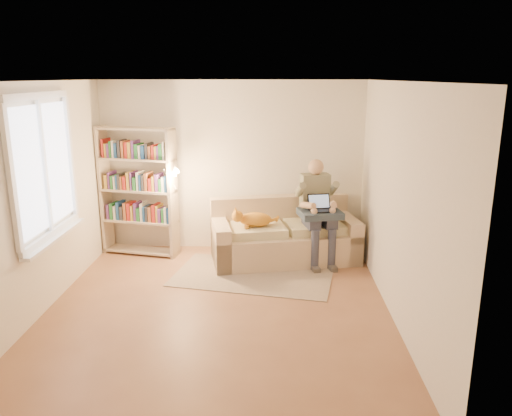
{
  "coord_description": "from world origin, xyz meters",
  "views": [
    {
      "loc": [
        0.64,
        -5.3,
        2.65
      ],
      "look_at": [
        0.41,
        1.0,
        0.98
      ],
      "focal_mm": 35.0,
      "sensor_mm": 36.0,
      "label": 1
    }
  ],
  "objects_px": {
    "laptop": "(321,206)",
    "bookshelf": "(138,185)",
    "sofa": "(284,238)",
    "cat": "(251,219)",
    "person": "(317,205)"
  },
  "relations": [
    {
      "from": "person",
      "to": "bookshelf",
      "type": "relative_size",
      "value": 0.77
    },
    {
      "from": "sofa",
      "to": "person",
      "type": "bearing_deg",
      "value": -19.32
    },
    {
      "from": "cat",
      "to": "laptop",
      "type": "height_order",
      "value": "laptop"
    },
    {
      "from": "sofa",
      "to": "cat",
      "type": "bearing_deg",
      "value": -165.22
    },
    {
      "from": "laptop",
      "to": "bookshelf",
      "type": "xyz_separation_m",
      "value": [
        -2.69,
        0.34,
        0.21
      ]
    },
    {
      "from": "person",
      "to": "cat",
      "type": "bearing_deg",
      "value": 178.61
    },
    {
      "from": "sofa",
      "to": "person",
      "type": "xyz_separation_m",
      "value": [
        0.47,
        -0.06,
        0.52
      ]
    },
    {
      "from": "sofa",
      "to": "cat",
      "type": "distance_m",
      "value": 0.64
    },
    {
      "from": "laptop",
      "to": "bookshelf",
      "type": "bearing_deg",
      "value": 160.76
    },
    {
      "from": "sofa",
      "to": "laptop",
      "type": "height_order",
      "value": "laptop"
    },
    {
      "from": "sofa",
      "to": "laptop",
      "type": "bearing_deg",
      "value": -32.16
    },
    {
      "from": "cat",
      "to": "laptop",
      "type": "relative_size",
      "value": 1.82
    },
    {
      "from": "laptop",
      "to": "bookshelf",
      "type": "height_order",
      "value": "bookshelf"
    },
    {
      "from": "cat",
      "to": "laptop",
      "type": "xyz_separation_m",
      "value": [
        0.98,
        0.05,
        0.19
      ]
    },
    {
      "from": "person",
      "to": "laptop",
      "type": "height_order",
      "value": "person"
    }
  ]
}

